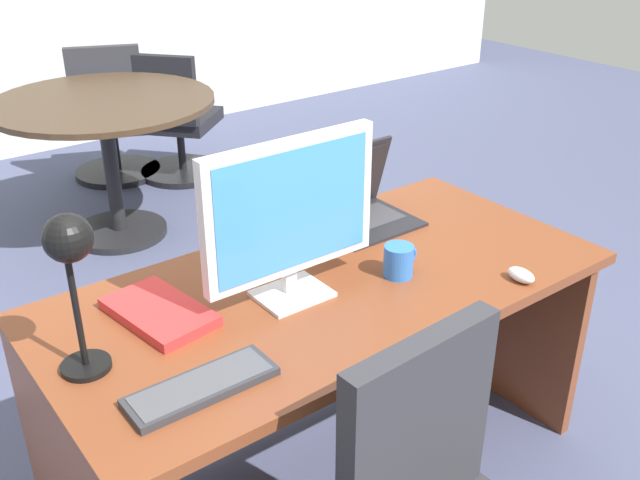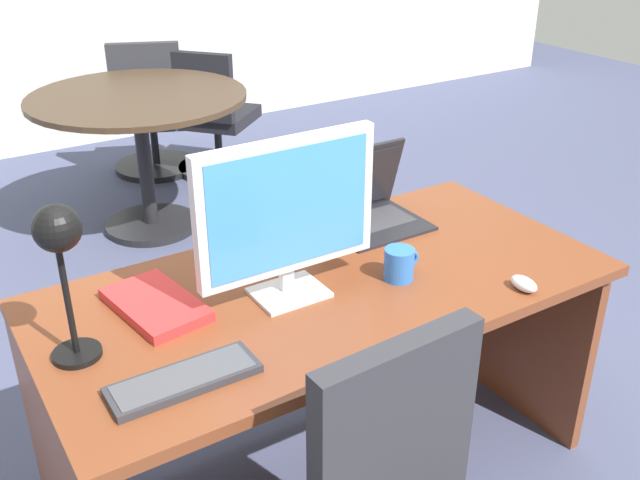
{
  "view_description": "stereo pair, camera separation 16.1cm",
  "coord_description": "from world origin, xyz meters",
  "px_view_note": "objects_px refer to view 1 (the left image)",
  "views": [
    {
      "loc": [
        -1.13,
        -1.45,
        1.81
      ],
      "look_at": [
        0.0,
        0.04,
        0.87
      ],
      "focal_mm": 40.9,
      "sensor_mm": 36.0,
      "label": 1
    },
    {
      "loc": [
        -1.0,
        -1.54,
        1.81
      ],
      "look_at": [
        0.0,
        0.04,
        0.87
      ],
      "focal_mm": 40.9,
      "sensor_mm": 36.0,
      "label": 2
    }
  ],
  "objects_px": {
    "coffee_mug": "(399,261)",
    "meeting_chair_far": "(112,127)",
    "desk": "(318,337)",
    "meeting_chair_near": "(176,129)",
    "keyboard": "(202,386)",
    "book": "(159,312)",
    "monitor": "(290,212)",
    "desk_lamp": "(71,260)",
    "laptop": "(355,197)",
    "mouse": "(521,275)",
    "meeting_table": "(107,134)"
  },
  "relations": [
    {
      "from": "monitor",
      "to": "book",
      "type": "xyz_separation_m",
      "value": [
        -0.35,
        0.12,
        -0.24
      ]
    },
    {
      "from": "desk",
      "to": "coffee_mug",
      "type": "relative_size",
      "value": 14.44
    },
    {
      "from": "laptop",
      "to": "coffee_mug",
      "type": "distance_m",
      "value": 0.41
    },
    {
      "from": "desk_lamp",
      "to": "meeting_chair_near",
      "type": "xyz_separation_m",
      "value": [
        1.58,
        2.74,
        -0.72
      ]
    },
    {
      "from": "mouse",
      "to": "meeting_chair_far",
      "type": "bearing_deg",
      "value": 88.58
    },
    {
      "from": "laptop",
      "to": "desk_lamp",
      "type": "relative_size",
      "value": 0.78
    },
    {
      "from": "mouse",
      "to": "book",
      "type": "relative_size",
      "value": 0.27
    },
    {
      "from": "book",
      "to": "mouse",
      "type": "bearing_deg",
      "value": -26.31
    },
    {
      "from": "laptop",
      "to": "desk_lamp",
      "type": "bearing_deg",
      "value": -164.41
    },
    {
      "from": "monitor",
      "to": "mouse",
      "type": "xyz_separation_m",
      "value": [
        0.58,
        -0.33,
        -0.24
      ]
    },
    {
      "from": "laptop",
      "to": "meeting_chair_far",
      "type": "bearing_deg",
      "value": 85.91
    },
    {
      "from": "laptop",
      "to": "book",
      "type": "relative_size",
      "value": 0.96
    },
    {
      "from": "laptop",
      "to": "desk_lamp",
      "type": "height_order",
      "value": "desk_lamp"
    },
    {
      "from": "book",
      "to": "monitor",
      "type": "bearing_deg",
      "value": -19.72
    },
    {
      "from": "meeting_chair_far",
      "to": "laptop",
      "type": "bearing_deg",
      "value": -94.09
    },
    {
      "from": "laptop",
      "to": "meeting_chair_near",
      "type": "bearing_deg",
      "value": 77.86
    },
    {
      "from": "monitor",
      "to": "desk_lamp",
      "type": "bearing_deg",
      "value": -179.65
    },
    {
      "from": "desk_lamp",
      "to": "book",
      "type": "relative_size",
      "value": 1.24
    },
    {
      "from": "meeting_chair_near",
      "to": "desk_lamp",
      "type": "bearing_deg",
      "value": -120.01
    },
    {
      "from": "meeting_table",
      "to": "mouse",
      "type": "bearing_deg",
      "value": -84.08
    },
    {
      "from": "meeting_table",
      "to": "meeting_chair_near",
      "type": "xyz_separation_m",
      "value": [
        0.67,
        0.58,
        -0.25
      ]
    },
    {
      "from": "mouse",
      "to": "meeting_chair_near",
      "type": "height_order",
      "value": "meeting_chair_near"
    },
    {
      "from": "monitor",
      "to": "meeting_chair_far",
      "type": "distance_m",
      "value": 3.12
    },
    {
      "from": "laptop",
      "to": "desk_lamp",
      "type": "distance_m",
      "value": 1.12
    },
    {
      "from": "meeting_chair_near",
      "to": "meeting_table",
      "type": "bearing_deg",
      "value": -139.21
    },
    {
      "from": "desk",
      "to": "meeting_table",
      "type": "xyz_separation_m",
      "value": [
        0.19,
        2.11,
        0.06
      ]
    },
    {
      "from": "laptop",
      "to": "desk",
      "type": "bearing_deg",
      "value": -144.74
    },
    {
      "from": "meeting_table",
      "to": "meeting_chair_far",
      "type": "distance_m",
      "value": 0.92
    },
    {
      "from": "meeting_chair_far",
      "to": "keyboard",
      "type": "bearing_deg",
      "value": -108.51
    },
    {
      "from": "desk",
      "to": "monitor",
      "type": "relative_size",
      "value": 3.14
    },
    {
      "from": "laptop",
      "to": "keyboard",
      "type": "height_order",
      "value": "laptop"
    },
    {
      "from": "mouse",
      "to": "coffee_mug",
      "type": "bearing_deg",
      "value": 137.3
    },
    {
      "from": "monitor",
      "to": "meeting_table",
      "type": "xyz_separation_m",
      "value": [
        0.32,
        2.16,
        -0.42
      ]
    },
    {
      "from": "keyboard",
      "to": "desk",
      "type": "bearing_deg",
      "value": 26.72
    },
    {
      "from": "coffee_mug",
      "to": "meeting_chair_far",
      "type": "distance_m",
      "value": 3.12
    },
    {
      "from": "desk",
      "to": "book",
      "type": "bearing_deg",
      "value": 171.27
    },
    {
      "from": "book",
      "to": "meeting_chair_far",
      "type": "bearing_deg",
      "value": 70.52
    },
    {
      "from": "book",
      "to": "coffee_mug",
      "type": "relative_size",
      "value": 2.91
    },
    {
      "from": "desk",
      "to": "meeting_chair_near",
      "type": "xyz_separation_m",
      "value": [
        0.87,
        2.69,
        -0.19
      ]
    },
    {
      "from": "desk_lamp",
      "to": "coffee_mug",
      "type": "distance_m",
      "value": 0.95
    },
    {
      "from": "coffee_mug",
      "to": "meeting_chair_far",
      "type": "xyz_separation_m",
      "value": [
        0.34,
        3.07,
        -0.45
      ]
    },
    {
      "from": "mouse",
      "to": "desk_lamp",
      "type": "relative_size",
      "value": 0.21
    },
    {
      "from": "desk",
      "to": "keyboard",
      "type": "height_order",
      "value": "keyboard"
    },
    {
      "from": "monitor",
      "to": "book",
      "type": "relative_size",
      "value": 1.58
    },
    {
      "from": "meeting_table",
      "to": "monitor",
      "type": "bearing_deg",
      "value": -98.47
    },
    {
      "from": "desk_lamp",
      "to": "meeting_chair_far",
      "type": "xyz_separation_m",
      "value": [
        1.25,
        2.98,
        -0.7
      ]
    },
    {
      "from": "desk",
      "to": "book",
      "type": "relative_size",
      "value": 4.96
    },
    {
      "from": "desk_lamp",
      "to": "meeting_table",
      "type": "bearing_deg",
      "value": 67.18
    },
    {
      "from": "monitor",
      "to": "keyboard",
      "type": "relative_size",
      "value": 1.49
    },
    {
      "from": "keyboard",
      "to": "meeting_table",
      "type": "bearing_deg",
      "value": 72.95
    }
  ]
}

